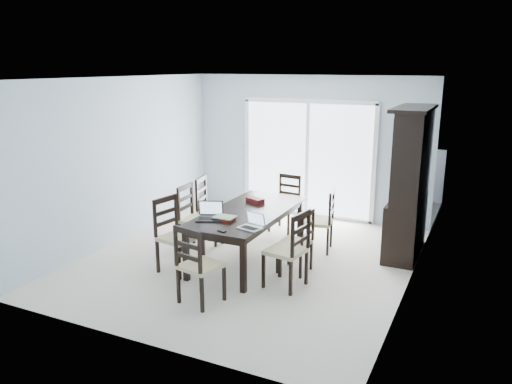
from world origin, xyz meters
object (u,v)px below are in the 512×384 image
dining_table (248,216)px  chair_right_far (324,214)px  chair_left_near (172,226)px  chair_left_far (208,201)px  laptop_silver (250,225)px  chair_left_mid (192,210)px  chair_end_far (287,197)px  chair_end_near (195,257)px  chair_right_mid (301,235)px  hot_tub (301,177)px  laptop_dark (209,216)px  chair_right_near (293,242)px  cell_phone (222,231)px  game_box (255,200)px  china_hutch (410,184)px

dining_table → chair_right_far: chair_right_far is taller
chair_left_near → chair_left_far: size_ratio=1.01×
laptop_silver → chair_left_mid: bearing=163.5°
chair_right_far → chair_end_far: (-0.90, 0.72, -0.01)m
chair_end_near → chair_end_far: size_ratio=1.03×
chair_right_mid → hot_tub: 3.95m
chair_right_mid → laptop_dark: size_ratio=2.51×
chair_left_near → laptop_silver: 1.18m
chair_right_mid → chair_end_far: size_ratio=0.93×
dining_table → chair_end_far: bearing=90.9°
chair_right_near → laptop_dark: bearing=98.8°
chair_left_near → chair_end_near: chair_left_near is taller
chair_right_far → cell_phone: (-0.76, -1.80, 0.17)m
chair_right_near → game_box: size_ratio=4.25×
dining_table → chair_left_near: bearing=-135.5°
chair_end_far → laptop_dark: size_ratio=2.70×
cell_phone → laptop_dark: bearing=158.2°
chair_left_mid → chair_right_near: size_ratio=0.98×
china_hutch → chair_left_mid: bearing=-158.4°
game_box → dining_table: bearing=-77.2°
china_hutch → cell_phone: china_hutch is taller
china_hutch → laptop_silver: 2.59m
chair_right_near → laptop_dark: (-1.20, 0.00, 0.18)m
china_hutch → laptop_dark: china_hutch is taller
chair_left_far → chair_right_near: (1.93, -1.18, -0.00)m
chair_right_far → chair_end_far: bearing=41.9°
chair_left_mid → chair_end_near: bearing=31.0°
dining_table → chair_right_near: (0.92, -0.62, -0.05)m
chair_right_mid → chair_right_far: 0.95m
laptop_silver → cell_phone: (-0.27, -0.24, -0.04)m
chair_end_far → hot_tub: size_ratio=0.52×
china_hutch → chair_right_near: (-1.10, -1.87, -0.45)m
game_box → laptop_silver: bearing=-67.6°
chair_end_far → hot_tub: bearing=-69.7°
chair_end_near → laptop_dark: bearing=122.6°
chair_right_far → laptop_silver: (-0.49, -1.56, 0.21)m
dining_table → laptop_silver: 0.83m
dining_table → chair_end_near: size_ratio=1.94×
chair_right_near → hot_tub: (-1.45, 4.20, -0.16)m
chair_end_far → game_box: bearing=92.7°
laptop_silver → chair_end_near: bearing=-98.3°
chair_left_near → cell_phone: chair_left_near is taller
chair_left_far → game_box: chair_left_far is taller
chair_left_far → laptop_silver: 1.90m
game_box → chair_right_mid: bearing=-30.0°
chair_left_mid → chair_right_near: bearing=68.1°
cell_phone → chair_end_near: bearing=-74.0°
laptop_silver → china_hutch: bearing=63.6°
cell_phone → chair_left_far: bearing=146.6°
cell_phone → chair_right_far: bearing=87.7°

